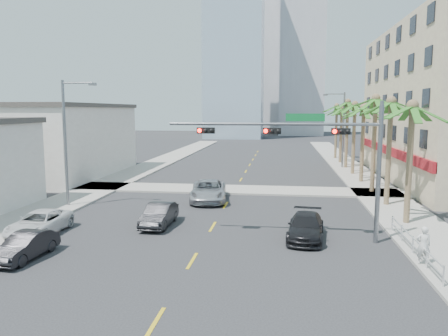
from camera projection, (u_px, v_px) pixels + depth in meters
The scene contains 26 objects.
ground at pixel (170, 297), 16.26m from camera, with size 260.00×260.00×0.00m, color #262628.
sidewalk_right at pixel (383, 198), 34.33m from camera, with size 4.00×120.00×0.15m, color gray.
sidewalk_left at pixel (93, 190), 37.48m from camera, with size 4.00×120.00×0.15m, color gray.
sidewalk_cross at pixel (234, 190), 37.87m from camera, with size 80.00×4.00×0.15m, color gray.
building_left_far at pixel (57, 142), 45.86m from camera, with size 11.00×18.00×7.20m, color beige.
tower_far_left at pixel (235, 40), 107.50m from camera, with size 14.00×14.00×48.00m, color #99B2C6.
tower_far_right at pixel (302, 25), 119.22m from camera, with size 12.00×12.00×60.00m, color #ADADB2.
tower_far_center at pixel (261, 65), 136.71m from camera, with size 16.00×16.00×42.00m, color #ADADB2.
traffic_signal_mast at pixel (316, 146), 22.65m from camera, with size 11.12×0.54×7.20m.
palm_tree_0 at pixel (413, 107), 25.60m from camera, with size 4.80×4.80×7.80m.
palm_tree_1 at pixel (391, 103), 30.67m from camera, with size 4.80×4.80×8.16m.
palm_tree_2 at pixel (376, 100), 35.73m from camera, with size 4.80×4.80×8.52m.
palm_tree_3 at pixel (364, 108), 40.93m from camera, with size 4.80×4.80×7.80m.
palm_tree_4 at pixel (355, 105), 46.00m from camera, with size 4.80×4.80×8.16m.
palm_tree_5 at pixel (348, 103), 51.06m from camera, with size 4.80×4.80×8.52m.
palm_tree_6 at pixel (342, 109), 56.26m from camera, with size 4.80×4.80×7.80m.
palm_tree_7 at pixel (337, 106), 61.32m from camera, with size 4.80×4.80×8.16m.
streetlight_left at pixel (68, 137), 30.80m from camera, with size 2.55×0.25×9.00m.
streetlight_right at pixel (342, 126), 51.50m from camera, with size 2.55×0.25×9.00m.
guardrail at pixel (413, 243), 20.72m from camera, with size 0.08×8.08×1.00m.
car_parked_mid at pixel (26, 246), 20.41m from camera, with size 1.30×3.74×1.23m, color black.
car_parked_far at pixel (39, 223), 24.38m from camera, with size 2.17×4.70×1.31m, color silver.
car_lane_left at pixel (159, 215), 26.25m from camera, with size 1.43×4.09×1.35m, color black.
car_lane_center at pixel (208, 191), 33.38m from camera, with size 2.62×5.69×1.58m, color #B7B7BC.
car_lane_right at pixel (306, 227), 23.59m from camera, with size 1.87×4.60×1.33m, color black.
pedestrian at pixel (423, 245), 19.25m from camera, with size 0.63×0.41×1.71m, color silver.
Camera 1 is at (4.03, -15.09, 6.93)m, focal length 35.00 mm.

